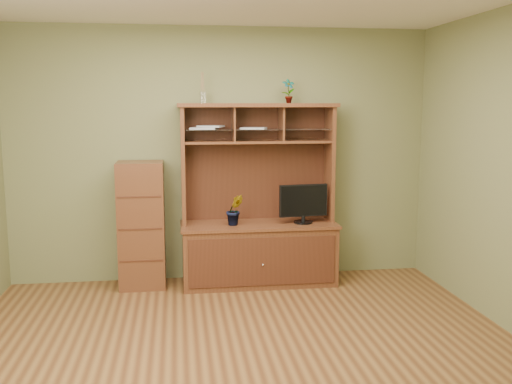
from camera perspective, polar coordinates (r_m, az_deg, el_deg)
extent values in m
cube|color=#502D16|center=(4.56, -1.23, -15.87)|extent=(4.50, 4.00, 0.02)
cube|color=olive|center=(6.17, -3.46, 3.74)|extent=(4.50, 0.02, 2.70)
cube|color=olive|center=(2.23, 4.73, -5.35)|extent=(4.50, 0.02, 2.70)
cube|color=#462414|center=(6.09, 0.28, -6.26)|extent=(1.60, 0.55, 0.62)
cube|color=#35190E|center=(5.82, 0.68, -6.98)|extent=(1.50, 0.01, 0.50)
sphere|color=silver|center=(5.82, 0.70, -7.31)|extent=(0.02, 0.02, 0.02)
cube|color=#462414|center=(6.01, 0.28, -3.27)|extent=(1.64, 0.59, 0.03)
cube|color=#462414|center=(5.95, -7.31, 2.77)|extent=(0.04, 0.35, 1.25)
cube|color=#462414|center=(6.17, 7.35, 2.98)|extent=(0.04, 0.35, 1.25)
cube|color=#35190E|center=(6.17, -0.06, 3.06)|extent=(1.52, 0.02, 1.25)
cube|color=#462414|center=(5.98, 0.15, 8.68)|extent=(1.66, 0.40, 0.04)
cube|color=#462414|center=(5.99, 0.15, 5.04)|extent=(1.52, 0.32, 0.02)
cube|color=#462414|center=(5.95, -2.28, 6.81)|extent=(0.02, 0.31, 0.35)
cube|color=#462414|center=(6.02, 2.56, 6.83)|extent=(0.02, 0.31, 0.35)
cube|color=silver|center=(5.97, 0.17, 6.28)|extent=(1.50, 0.27, 0.01)
cylinder|color=black|center=(6.03, 4.74, -3.02)|extent=(0.20, 0.20, 0.02)
cylinder|color=black|center=(6.02, 4.74, -2.63)|extent=(0.04, 0.04, 0.06)
cube|color=black|center=(5.99, 4.77, -0.86)|extent=(0.52, 0.10, 0.33)
imported|color=#2F531C|center=(5.89, -2.15, -1.79)|extent=(0.19, 0.16, 0.32)
imported|color=#326021|center=(6.03, 3.27, 10.06)|extent=(0.14, 0.11, 0.25)
cylinder|color=silver|center=(5.93, -5.36, 9.38)|extent=(0.06, 0.06, 0.11)
cylinder|color=olive|center=(5.93, -5.38, 10.90)|extent=(0.04, 0.04, 0.20)
cube|color=#ABABB0|center=(5.93, -5.21, 6.36)|extent=(0.31, 0.26, 0.02)
cube|color=#ABABB0|center=(5.93, -4.54, 6.57)|extent=(0.30, 0.27, 0.02)
cube|color=#ABABB0|center=(5.98, -0.23, 6.41)|extent=(0.31, 0.27, 0.02)
cube|color=#462414|center=(6.02, -11.37, -3.23)|extent=(0.47, 0.42, 1.31)
cube|color=#35190E|center=(5.89, -11.39, -6.78)|extent=(0.43, 0.01, 0.02)
cube|color=#35190E|center=(5.82, -11.49, -3.67)|extent=(0.43, 0.01, 0.01)
cube|color=#35190E|center=(5.76, -11.59, -0.48)|extent=(0.43, 0.01, 0.01)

